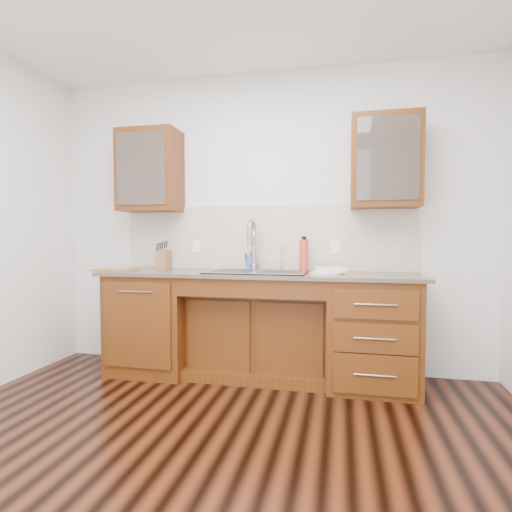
% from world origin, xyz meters
% --- Properties ---
extents(ground, '(4.00, 3.50, 0.10)m').
position_xyz_m(ground, '(0.00, 0.00, -0.05)').
color(ground, '#3C180B').
extents(wall_back, '(4.00, 0.10, 2.70)m').
position_xyz_m(wall_back, '(0.00, 1.80, 1.35)').
color(wall_back, silver).
rests_on(wall_back, ground).
extents(base_cabinet_left, '(0.70, 0.62, 0.88)m').
position_xyz_m(base_cabinet_left, '(-0.95, 1.44, 0.44)').
color(base_cabinet_left, '#593014').
rests_on(base_cabinet_left, ground).
extents(base_cabinet_center, '(1.20, 0.44, 0.70)m').
position_xyz_m(base_cabinet_center, '(0.00, 1.53, 0.35)').
color(base_cabinet_center, '#593014').
rests_on(base_cabinet_center, ground).
extents(base_cabinet_right, '(0.70, 0.62, 0.88)m').
position_xyz_m(base_cabinet_right, '(0.95, 1.44, 0.44)').
color(base_cabinet_right, '#593014').
rests_on(base_cabinet_right, ground).
extents(countertop, '(2.70, 0.65, 0.03)m').
position_xyz_m(countertop, '(0.00, 1.43, 0.90)').
color(countertop, '#84705B').
rests_on(countertop, base_cabinet_left).
extents(backsplash, '(2.70, 0.02, 0.59)m').
position_xyz_m(backsplash, '(0.00, 1.74, 1.21)').
color(backsplash, beige).
rests_on(backsplash, wall_back).
extents(sink, '(0.84, 0.46, 0.19)m').
position_xyz_m(sink, '(0.00, 1.41, 0.83)').
color(sink, '#9E9EA5').
rests_on(sink, countertop).
extents(faucet, '(0.04, 0.04, 0.40)m').
position_xyz_m(faucet, '(-0.07, 1.64, 1.11)').
color(faucet, '#999993').
rests_on(faucet, countertop).
extents(filter_tap, '(0.02, 0.02, 0.24)m').
position_xyz_m(filter_tap, '(0.18, 1.65, 1.03)').
color(filter_tap, '#999993').
rests_on(filter_tap, countertop).
extents(upper_cabinet_left, '(0.55, 0.34, 0.75)m').
position_xyz_m(upper_cabinet_left, '(-1.05, 1.58, 1.83)').
color(upper_cabinet_left, '#593014').
rests_on(upper_cabinet_left, wall_back).
extents(upper_cabinet_right, '(0.55, 0.34, 0.75)m').
position_xyz_m(upper_cabinet_right, '(1.05, 1.58, 1.83)').
color(upper_cabinet_right, '#593014').
rests_on(upper_cabinet_right, wall_back).
extents(outlet_left, '(0.08, 0.01, 0.12)m').
position_xyz_m(outlet_left, '(-0.65, 1.73, 1.12)').
color(outlet_left, white).
rests_on(outlet_left, backsplash).
extents(outlet_right, '(0.08, 0.01, 0.12)m').
position_xyz_m(outlet_right, '(0.65, 1.73, 1.12)').
color(outlet_right, white).
rests_on(outlet_right, backsplash).
extents(soap_bottle, '(0.09, 0.09, 0.17)m').
position_xyz_m(soap_bottle, '(-0.11, 1.67, 0.99)').
color(soap_bottle, blue).
rests_on(soap_bottle, countertop).
extents(water_bottle, '(0.10, 0.10, 0.28)m').
position_xyz_m(water_bottle, '(0.38, 1.60, 1.05)').
color(water_bottle, red).
rests_on(water_bottle, countertop).
extents(plate, '(0.33, 0.33, 0.01)m').
position_xyz_m(plate, '(0.58, 1.41, 0.92)').
color(plate, silver).
rests_on(plate, countertop).
extents(dish_towel, '(0.27, 0.23, 0.04)m').
position_xyz_m(dish_towel, '(0.62, 1.43, 0.94)').
color(dish_towel, white).
rests_on(dish_towel, plate).
extents(knife_block, '(0.10, 0.16, 0.17)m').
position_xyz_m(knife_block, '(-0.95, 1.64, 1.00)').
color(knife_block, brown).
rests_on(knife_block, countertop).
extents(cutting_board, '(0.37, 0.27, 0.02)m').
position_xyz_m(cutting_board, '(-1.27, 1.31, 0.92)').
color(cutting_board, '#956743').
rests_on(cutting_board, countertop).
extents(cup_left_a, '(0.13, 0.13, 0.10)m').
position_xyz_m(cup_left_a, '(-1.19, 1.58, 1.78)').
color(cup_left_a, silver).
rests_on(cup_left_a, upper_cabinet_left).
extents(cup_left_b, '(0.12, 0.12, 0.09)m').
position_xyz_m(cup_left_b, '(-1.00, 1.58, 1.77)').
color(cup_left_b, white).
rests_on(cup_left_b, upper_cabinet_left).
extents(cup_right_a, '(0.12, 0.12, 0.09)m').
position_xyz_m(cup_right_a, '(0.90, 1.58, 1.77)').
color(cup_right_a, white).
rests_on(cup_right_a, upper_cabinet_right).
extents(cup_right_b, '(0.12, 0.12, 0.09)m').
position_xyz_m(cup_right_b, '(1.09, 1.58, 1.77)').
color(cup_right_b, silver).
rests_on(cup_right_b, upper_cabinet_right).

